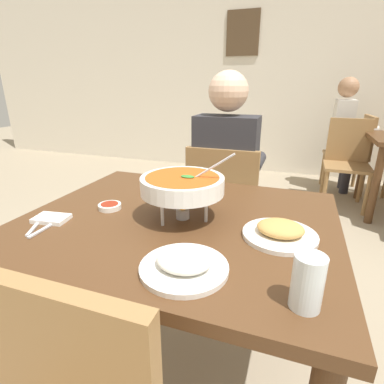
{
  "coord_description": "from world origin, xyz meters",
  "views": [
    {
      "loc": [
        0.39,
        -0.95,
        1.24
      ],
      "look_at": [
        0.0,
        0.15,
        0.82
      ],
      "focal_mm": 28.1,
      "sensor_mm": 36.0,
      "label": 1
    }
  ],
  "objects_px": {
    "diner_main": "(227,170)",
    "chair_diner_main": "(224,207)",
    "dining_table_main": "(179,245)",
    "appetizer_plate": "(280,232)",
    "sauce_dish": "(110,206)",
    "curry_bowl": "(182,185)",
    "chair_bg_right": "(347,158)",
    "rice_plate": "(184,264)",
    "drink_glass": "(307,285)",
    "chair_bg_left": "(355,150)",
    "patron_bg_left": "(345,129)"
  },
  "relations": [
    {
      "from": "chair_diner_main",
      "to": "appetizer_plate",
      "type": "distance_m",
      "value": 0.91
    },
    {
      "from": "diner_main",
      "to": "sauce_dish",
      "type": "xyz_separation_m",
      "value": [
        -0.29,
        -0.8,
        0.03
      ]
    },
    {
      "from": "appetizer_plate",
      "to": "chair_diner_main",
      "type": "bearing_deg",
      "value": 115.02
    },
    {
      "from": "chair_diner_main",
      "to": "sauce_dish",
      "type": "height_order",
      "value": "chair_diner_main"
    },
    {
      "from": "sauce_dish",
      "to": "patron_bg_left",
      "type": "relative_size",
      "value": 0.07
    },
    {
      "from": "dining_table_main",
      "to": "chair_diner_main",
      "type": "height_order",
      "value": "chair_diner_main"
    },
    {
      "from": "dining_table_main",
      "to": "diner_main",
      "type": "distance_m",
      "value": 0.79
    },
    {
      "from": "sauce_dish",
      "to": "appetizer_plate",
      "type": "bearing_deg",
      "value": -1.61
    },
    {
      "from": "diner_main",
      "to": "sauce_dish",
      "type": "relative_size",
      "value": 14.56
    },
    {
      "from": "diner_main",
      "to": "appetizer_plate",
      "type": "bearing_deg",
      "value": -65.86
    },
    {
      "from": "dining_table_main",
      "to": "chair_bg_left",
      "type": "height_order",
      "value": "chair_bg_left"
    },
    {
      "from": "appetizer_plate",
      "to": "patron_bg_left",
      "type": "relative_size",
      "value": 0.18
    },
    {
      "from": "curry_bowl",
      "to": "dining_table_main",
      "type": "bearing_deg",
      "value": 172.25
    },
    {
      "from": "chair_bg_left",
      "to": "patron_bg_left",
      "type": "height_order",
      "value": "patron_bg_left"
    },
    {
      "from": "chair_bg_right",
      "to": "patron_bg_left",
      "type": "relative_size",
      "value": 0.69
    },
    {
      "from": "chair_diner_main",
      "to": "sauce_dish",
      "type": "xyz_separation_m",
      "value": [
        -0.29,
        -0.77,
        0.27
      ]
    },
    {
      "from": "curry_bowl",
      "to": "chair_bg_right",
      "type": "distance_m",
      "value": 2.67
    },
    {
      "from": "appetizer_plate",
      "to": "sauce_dish",
      "type": "relative_size",
      "value": 2.67
    },
    {
      "from": "diner_main",
      "to": "appetizer_plate",
      "type": "distance_m",
      "value": 0.9
    },
    {
      "from": "dining_table_main",
      "to": "patron_bg_left",
      "type": "relative_size",
      "value": 0.87
    },
    {
      "from": "diner_main",
      "to": "appetizer_plate",
      "type": "height_order",
      "value": "diner_main"
    },
    {
      "from": "dining_table_main",
      "to": "sauce_dish",
      "type": "xyz_separation_m",
      "value": [
        -0.29,
        -0.01,
        0.13
      ]
    },
    {
      "from": "curry_bowl",
      "to": "chair_bg_left",
      "type": "distance_m",
      "value": 3.15
    },
    {
      "from": "rice_plate",
      "to": "chair_bg_left",
      "type": "xyz_separation_m",
      "value": [
        0.89,
        3.27,
        -0.28
      ]
    },
    {
      "from": "chair_diner_main",
      "to": "drink_glass",
      "type": "distance_m",
      "value": 1.23
    },
    {
      "from": "dining_table_main",
      "to": "appetizer_plate",
      "type": "relative_size",
      "value": 4.73
    },
    {
      "from": "sauce_dish",
      "to": "chair_bg_right",
      "type": "bearing_deg",
      "value": 64.67
    },
    {
      "from": "diner_main",
      "to": "sauce_dish",
      "type": "distance_m",
      "value": 0.85
    },
    {
      "from": "dining_table_main",
      "to": "appetizer_plate",
      "type": "distance_m",
      "value": 0.39
    },
    {
      "from": "dining_table_main",
      "to": "diner_main",
      "type": "xyz_separation_m",
      "value": [
        0.0,
        0.79,
        0.09
      ]
    },
    {
      "from": "sauce_dish",
      "to": "chair_bg_left",
      "type": "height_order",
      "value": "chair_bg_left"
    },
    {
      "from": "appetizer_plate",
      "to": "curry_bowl",
      "type": "bearing_deg",
      "value": 174.97
    },
    {
      "from": "rice_plate",
      "to": "chair_bg_right",
      "type": "height_order",
      "value": "chair_bg_right"
    },
    {
      "from": "dining_table_main",
      "to": "rice_plate",
      "type": "bearing_deg",
      "value": -65.66
    },
    {
      "from": "dining_table_main",
      "to": "chair_bg_right",
      "type": "bearing_deg",
      "value": 70.22
    },
    {
      "from": "chair_bg_right",
      "to": "patron_bg_left",
      "type": "distance_m",
      "value": 0.52
    },
    {
      "from": "diner_main",
      "to": "patron_bg_left",
      "type": "xyz_separation_m",
      "value": [
        0.89,
        2.17,
        0.0
      ]
    },
    {
      "from": "chair_bg_left",
      "to": "drink_glass",
      "type": "bearing_deg",
      "value": -100.03
    },
    {
      "from": "drink_glass",
      "to": "curry_bowl",
      "type": "bearing_deg",
      "value": 140.97
    },
    {
      "from": "drink_glass",
      "to": "chair_bg_left",
      "type": "xyz_separation_m",
      "value": [
        0.58,
        3.31,
        -0.32
      ]
    },
    {
      "from": "appetizer_plate",
      "to": "chair_bg_right",
      "type": "height_order",
      "value": "chair_bg_right"
    },
    {
      "from": "chair_diner_main",
      "to": "curry_bowl",
      "type": "relative_size",
      "value": 2.71
    },
    {
      "from": "dining_table_main",
      "to": "sauce_dish",
      "type": "bearing_deg",
      "value": -177.12
    },
    {
      "from": "rice_plate",
      "to": "chair_bg_left",
      "type": "relative_size",
      "value": 0.27
    },
    {
      "from": "diner_main",
      "to": "chair_diner_main",
      "type": "bearing_deg",
      "value": -90.0
    },
    {
      "from": "patron_bg_left",
      "to": "chair_diner_main",
      "type": "bearing_deg",
      "value": -112.01
    },
    {
      "from": "dining_table_main",
      "to": "curry_bowl",
      "type": "bearing_deg",
      "value": -7.75
    },
    {
      "from": "chair_bg_left",
      "to": "sauce_dish",
      "type": "bearing_deg",
      "value": -113.9
    },
    {
      "from": "chair_diner_main",
      "to": "diner_main",
      "type": "height_order",
      "value": "diner_main"
    },
    {
      "from": "chair_diner_main",
      "to": "appetizer_plate",
      "type": "height_order",
      "value": "chair_diner_main"
    }
  ]
}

